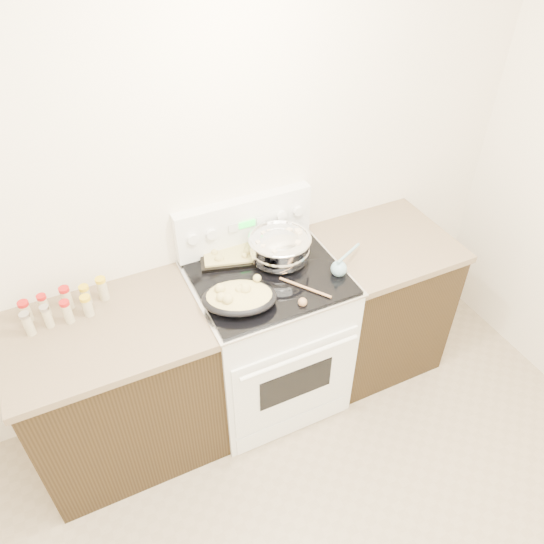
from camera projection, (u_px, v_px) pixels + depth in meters
room_shell at (402, 440)px, 1.11m from camera, size 4.10×3.60×2.75m
counter_left at (122, 389)px, 2.74m from camera, size 0.93×0.67×0.92m
counter_right at (375, 301)px, 3.25m from camera, size 0.73×0.67×0.92m
kitchen_range at (268, 335)px, 2.99m from camera, size 0.78×0.73×1.22m
mixing_bowl at (280, 249)px, 2.74m from camera, size 0.41×0.41×0.19m
roasting_pan at (239, 297)px, 2.50m from camera, size 0.43×0.37×0.11m
baking_sheet at (236, 251)px, 2.82m from camera, size 0.45×0.37×0.06m
wooden_spoon at (304, 296)px, 2.56m from camera, size 0.17×0.24×0.04m
blue_ladle at (340, 267)px, 2.69m from camera, size 0.25×0.18×0.10m
spice_jars at (63, 305)px, 2.47m from camera, size 0.40×0.15×0.13m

